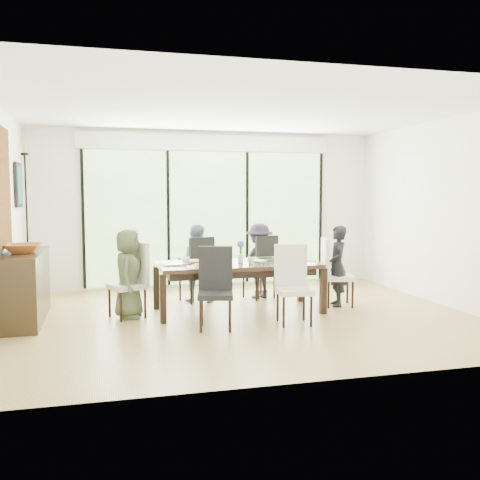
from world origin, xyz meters
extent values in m
cube|color=olive|center=(0.00, 0.00, -0.01)|extent=(6.00, 5.00, 0.01)
cube|color=white|center=(0.00, 0.00, 2.71)|extent=(6.00, 5.00, 0.01)
cube|color=white|center=(0.00, 2.51, 1.35)|extent=(6.00, 0.02, 2.70)
cube|color=silver|center=(0.00, -2.51, 1.35)|extent=(6.00, 0.02, 2.70)
cube|color=white|center=(3.01, 0.00, 1.35)|extent=(0.02, 5.00, 2.70)
cube|color=#598C3F|center=(0.00, 2.47, 1.20)|extent=(4.20, 0.02, 2.30)
cube|color=white|center=(0.00, 2.46, 2.50)|extent=(4.40, 0.06, 0.28)
cube|color=black|center=(-2.10, 2.46, 1.20)|extent=(0.05, 0.04, 2.30)
cube|color=black|center=(-0.70, 2.46, 1.20)|extent=(0.05, 0.04, 2.30)
cube|color=black|center=(0.70, 2.46, 1.20)|extent=(0.05, 0.04, 2.30)
cube|color=black|center=(2.10, 2.46, 1.20)|extent=(0.05, 0.04, 2.30)
cube|color=brown|center=(0.00, 3.40, -0.05)|extent=(6.00, 1.80, 0.10)
cube|color=#533523|center=(0.00, 4.20, 0.55)|extent=(6.00, 0.08, 0.06)
sphere|color=#14380F|center=(-1.80, 5.20, 1.44)|extent=(3.20, 3.20, 3.20)
sphere|color=#14380F|center=(0.40, 5.80, 1.80)|extent=(4.00, 4.00, 4.00)
sphere|color=#14380F|center=(2.20, 5.00, 1.26)|extent=(2.80, 2.80, 2.80)
sphere|color=#14380F|center=(-0.60, 6.50, 1.62)|extent=(3.60, 3.60, 3.60)
cube|color=black|center=(0.00, 0.35, 0.65)|extent=(2.17, 0.99, 0.05)
cube|color=black|center=(0.00, 0.35, 0.57)|extent=(1.98, 0.81, 0.09)
cube|color=black|center=(-1.08, -0.08, 0.31)|extent=(0.08, 0.08, 0.62)
cube|color=black|center=(1.08, -0.08, 0.31)|extent=(0.08, 0.08, 0.62)
cube|color=black|center=(-1.08, 0.78, 0.31)|extent=(0.08, 0.08, 0.62)
cube|color=black|center=(1.08, 0.78, 0.31)|extent=(0.08, 0.08, 0.62)
imported|color=#455337|center=(-1.48, 0.35, 0.58)|extent=(0.44, 0.60, 1.16)
imported|color=black|center=(1.48, 0.35, 0.58)|extent=(0.45, 0.61, 1.16)
imported|color=#6F8BA1|center=(-0.45, 1.18, 0.58)|extent=(0.61, 0.46, 1.16)
imported|color=#251E2D|center=(0.55, 1.18, 0.58)|extent=(0.61, 0.46, 1.16)
cube|color=olive|center=(-0.95, 0.35, 0.68)|extent=(0.40, 0.29, 0.01)
cube|color=#7AA23A|center=(0.95, 0.35, 0.68)|extent=(0.40, 0.29, 0.01)
cube|color=#9DB741|center=(-0.45, 0.75, 0.68)|extent=(0.40, 0.29, 0.01)
cube|color=#87BF44|center=(0.55, 0.75, 0.68)|extent=(0.40, 0.29, 0.01)
cube|color=white|center=(-0.55, 0.05, 0.68)|extent=(0.40, 0.29, 0.01)
cube|color=black|center=(-0.35, 0.70, 0.69)|extent=(0.23, 0.16, 0.01)
cube|color=black|center=(0.50, 0.70, 0.69)|extent=(0.22, 0.15, 0.01)
cube|color=white|center=(0.70, 0.30, 0.68)|extent=(0.27, 0.20, 0.00)
cube|color=white|center=(-0.55, 0.05, 0.69)|extent=(0.23, 0.23, 0.02)
cube|color=#C36017|center=(-0.55, 0.05, 0.71)|extent=(0.18, 0.18, 0.01)
cylinder|color=silver|center=(0.05, 0.40, 0.73)|extent=(0.07, 0.07, 0.11)
cylinder|color=#337226|center=(0.05, 0.40, 0.84)|extent=(0.04, 0.04, 0.14)
sphere|color=#5950C8|center=(0.05, 0.40, 0.93)|extent=(0.10, 0.10, 0.10)
imported|color=silver|center=(-0.85, 0.25, 0.69)|extent=(0.33, 0.24, 0.02)
imported|color=white|center=(-0.70, 0.50, 0.72)|extent=(0.14, 0.14, 0.09)
imported|color=white|center=(0.15, 0.25, 0.72)|extent=(0.10, 0.10, 0.08)
imported|color=white|center=(0.80, 0.45, 0.72)|extent=(0.15, 0.15, 0.09)
imported|color=white|center=(0.25, 0.40, 0.68)|extent=(0.22, 0.25, 0.02)
cube|color=black|center=(-2.76, 0.48, 0.44)|extent=(0.44, 1.58, 0.89)
imported|color=#9B4E21|center=(-2.76, 0.38, 0.94)|extent=(0.47, 0.47, 0.11)
cylinder|color=black|center=(-2.76, 0.83, 0.91)|extent=(0.10, 0.10, 0.04)
cylinder|color=black|center=(-2.76, 0.83, 1.53)|extent=(0.02, 0.02, 1.23)
cylinder|color=black|center=(-2.76, 0.83, 2.14)|extent=(0.10, 0.10, 0.03)
cylinder|color=silver|center=(-2.76, 0.83, 2.20)|extent=(0.04, 0.04, 0.10)
cube|color=brown|center=(-2.97, 0.40, 1.70)|extent=(0.02, 1.00, 1.50)
cube|color=black|center=(-2.97, 1.70, 1.75)|extent=(0.03, 0.55, 0.65)
cube|color=#194551|center=(-2.95, 1.70, 1.75)|extent=(0.01, 0.45, 0.55)
camera|label=1|loc=(-1.79, -6.70, 1.63)|focal=40.00mm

